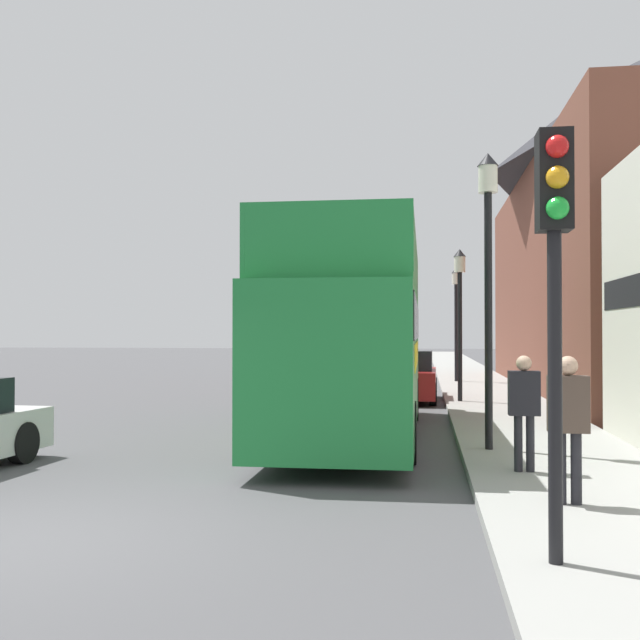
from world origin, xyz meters
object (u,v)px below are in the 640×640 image
object	(u,v)px
lamp_post_third	(456,303)
pedestrian_nearest	(568,415)
lamp_post_nearest	(488,246)
lamp_post_second	(460,295)
pedestrian_second	(524,402)
traffic_signal	(555,245)
parked_car_ahead_of_bus	(407,378)
tour_bus	(355,347)

from	to	relation	value
lamp_post_third	pedestrian_nearest	bearing A→B (deg)	-89.15
lamp_post_nearest	lamp_post_second	world-z (taller)	lamp_post_nearest
pedestrian_second	pedestrian_nearest	bearing A→B (deg)	-83.33
traffic_signal	lamp_post_third	size ratio (longest dim) A/B	0.80
parked_car_ahead_of_bus	traffic_signal	world-z (taller)	traffic_signal
lamp_post_second	lamp_post_third	bearing A→B (deg)	88.25
lamp_post_nearest	pedestrian_nearest	bearing A→B (deg)	-82.17
pedestrian_nearest	pedestrian_second	xyz separation A→B (m)	(-0.23, 1.98, -0.03)
traffic_signal	lamp_post_second	distance (m)	15.17
lamp_post_nearest	lamp_post_second	size ratio (longest dim) A/B	1.14
tour_bus	pedestrian_second	bearing A→B (deg)	-56.53
parked_car_ahead_of_bus	lamp_post_third	distance (m)	8.30
lamp_post_nearest	lamp_post_third	xyz separation A→B (m)	(0.22, 17.80, -0.24)
tour_bus	lamp_post_third	distance (m)	15.95
pedestrian_nearest	lamp_post_second	world-z (taller)	lamp_post_second
tour_bus	parked_car_ahead_of_bus	distance (m)	8.10
pedestrian_second	lamp_post_third	size ratio (longest dim) A/B	0.35
parked_car_ahead_of_bus	lamp_post_second	distance (m)	3.12
lamp_post_third	pedestrian_second	bearing A→B (deg)	-89.73
pedestrian_nearest	traffic_signal	world-z (taller)	traffic_signal
traffic_signal	lamp_post_second	size ratio (longest dim) A/B	0.84
pedestrian_nearest	traffic_signal	size ratio (longest dim) A/B	0.46
parked_car_ahead_of_bus	pedestrian_second	xyz separation A→B (m)	(1.88, -12.12, 0.40)
lamp_post_second	lamp_post_third	size ratio (longest dim) A/B	0.95
pedestrian_nearest	lamp_post_third	xyz separation A→B (m)	(-0.32, 21.77, 2.15)
traffic_signal	lamp_post_nearest	world-z (taller)	lamp_post_nearest
traffic_signal	lamp_post_nearest	size ratio (longest dim) A/B	0.74
pedestrian_second	tour_bus	bearing A→B (deg)	123.55
tour_bus	pedestrian_nearest	xyz separation A→B (m)	(2.97, -6.11, -0.66)
parked_car_ahead_of_bus	pedestrian_second	bearing A→B (deg)	-80.04
traffic_signal	pedestrian_second	bearing A→B (deg)	86.06
pedestrian_nearest	lamp_post_second	size ratio (longest dim) A/B	0.39
lamp_post_nearest	lamp_post_second	bearing A→B (deg)	90.31
pedestrian_second	lamp_post_nearest	world-z (taller)	lamp_post_nearest
traffic_signal	lamp_post_nearest	xyz separation A→B (m)	(-0.02, 6.26, 0.72)
parked_car_ahead_of_bus	traffic_signal	distance (m)	16.59
tour_bus	parked_car_ahead_of_bus	size ratio (longest dim) A/B	2.45
parked_car_ahead_of_bus	pedestrian_nearest	bearing A→B (deg)	-80.34
parked_car_ahead_of_bus	pedestrian_nearest	world-z (taller)	pedestrian_nearest
pedestrian_nearest	pedestrian_second	distance (m)	1.99
pedestrian_second	traffic_signal	distance (m)	4.60
lamp_post_nearest	parked_car_ahead_of_bus	bearing A→B (deg)	98.81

